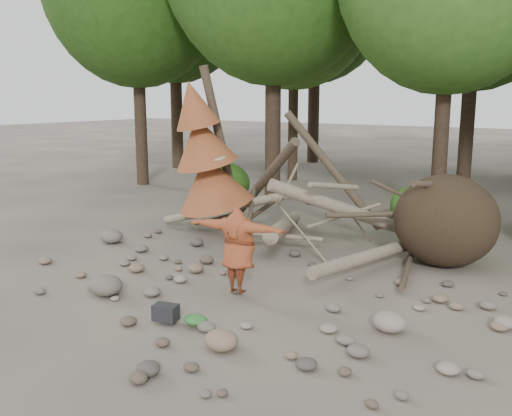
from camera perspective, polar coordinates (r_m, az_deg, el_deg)
The scene contains 13 objects.
ground at distance 10.31m, azimuth -3.02°, elevation -9.23°, with size 120.00×120.00×0.00m, color #514C44.
deadfall_pile at distance 12.82m, azimuth 15.84°, elevation -1.14°, with size 8.55×5.24×3.30m.
dead_conifer at distance 14.32m, azimuth -5.02°, elevation 5.20°, with size 2.06×2.16×4.35m.
bush_left at distance 18.94m, azimuth -3.33°, elevation 2.44°, with size 1.80×1.80×1.44m, color #295416.
bush_mid at distance 16.59m, azimuth 15.63°, elevation 0.23°, with size 1.40×1.40×1.12m, color #366A1E.
frisbee_thrower at distance 10.26m, azimuth -1.81°, elevation -4.18°, with size 2.00×1.12×2.40m.
backpack at distance 9.39m, azimuth -9.01°, elevation -10.61°, with size 0.38×0.26×0.26m, color black.
cloth_green at distance 9.22m, azimuth -6.07°, elevation -11.33°, with size 0.40×0.33×0.15m, color #2B6C2C.
cloth_orange at distance 8.53m, azimuth -2.92°, elevation -13.28°, with size 0.35×0.29×0.13m, color #BF6C20.
boulder_front_left at distance 10.84m, azimuth -14.79°, elevation -7.49°, with size 0.64×0.58×0.38m, color #615B51.
boulder_front_right at distance 8.39m, azimuth -3.51°, elevation -13.05°, with size 0.50×0.45×0.30m, color #836852.
boulder_mid_right at distance 9.21m, azimuth 13.18°, elevation -11.03°, with size 0.52×0.47×0.31m, color gray.
boulder_mid_left at distance 14.55m, azimuth -14.24°, elevation -2.76°, with size 0.58×0.52×0.35m, color #665D56.
Camera 1 is at (5.82, -7.72, 3.59)m, focal length 40.00 mm.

